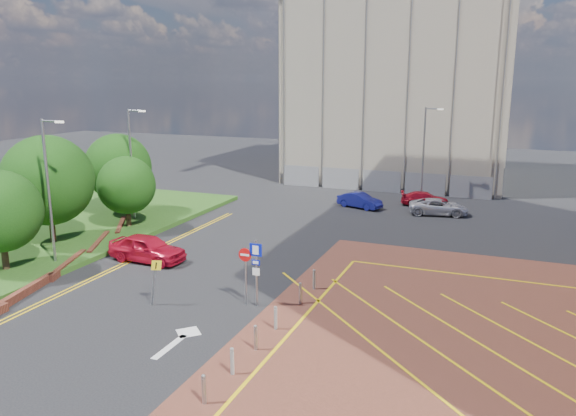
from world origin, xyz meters
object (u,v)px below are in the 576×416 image
Objects in this scene: warning_sign at (155,277)px; car_red_left at (147,248)px; tree_b at (48,180)px; sign_cluster at (252,266)px; car_red_back at (425,199)px; lamp_back at (425,150)px; tree_c at (126,185)px; car_silver_back at (439,207)px; car_blue_back at (360,200)px; lamp_left_near at (49,186)px; lamp_left_far at (132,160)px; tree_d at (118,167)px; tree_a at (0,211)px.

warning_sign reaches higher than car_red_left.
tree_b is at bearing 90.02° from car_red_left.
car_red_back is (4.36, 24.60, -1.38)m from sign_cluster.
tree_b is 0.84× the size of lamp_back.
tree_c is 23.50m from car_silver_back.
tree_b is 1.49× the size of car_silver_back.
car_blue_back is 0.95× the size of car_red_back.
car_red_back is 0.87× the size of car_silver_back.
warning_sign is 23.72m from car_blue_back.
car_blue_back is (3.72, 23.41, -0.81)m from warning_sign.
lamp_left_far is (-2.00, 10.00, 0.00)m from lamp_left_near.
lamp_left_near is at bearing -122.40° from lamp_back.
tree_d reaches higher than car_red_back.
tree_c is 1.06× the size of car_red_left.
tree_d is 0.76× the size of lamp_back.
lamp_back is (18.08, 28.00, 0.86)m from tree_a.
lamp_left_near is at bearing 162.49° from warning_sign.
car_red_back is at bearing 79.94° from sign_cluster.
tree_c is 2.18× the size of warning_sign.
tree_d is 1.90× the size of sign_cluster.
car_red_back is at bearing 54.09° from lamp_left_near.
car_blue_back is at bearing 80.98° from warning_sign.
sign_cluster is at bearing -14.26° from tree_b.
car_silver_back is (19.63, 12.66, -2.56)m from tree_c.
lamp_back is 2.50× the size of sign_cluster.
tree_c is 0.81× the size of tree_d.
lamp_back is 27.38m from sign_cluster.
lamp_left_near is 30.80m from lamp_back.
car_silver_back is at bearing 48.07° from lamp_left_near.
tree_b is at bearing -111.80° from tree_c.
lamp_left_near is 13.04m from sign_cluster.
tree_c is 24.08m from car_red_back.
car_silver_back is (5.83, 21.67, -1.33)m from sign_cluster.
tree_d is 19.27m from car_blue_back.
sign_cluster is 25.03m from car_red_back.
car_red_left is (4.26, 2.67, -3.87)m from lamp_left_near.
sign_cluster is (12.72, -1.02, -2.71)m from lamp_left_near.
warning_sign is (10.09, -0.69, -2.07)m from tree_a.
car_silver_back is at bearing 32.81° from tree_c.
tree_c reaches higher than sign_cluster.
car_red_back is at bearing 53.90° from tree_a.
tree_c is 8.20m from lamp_left_near.
lamp_left_far is 2.13× the size of car_blue_back.
lamp_left_far is 18.28m from car_blue_back.
tree_b is at bearing 135.75° from lamp_left_near.
tree_a is 2.80m from lamp_left_near.
lamp_left_near is at bearing 132.17° from car_red_back.
tree_d is 18.76m from warning_sign.
warning_sign is at bearing -105.56° from lamp_back.
car_silver_back is (2.05, -5.34, -3.73)m from lamp_back.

